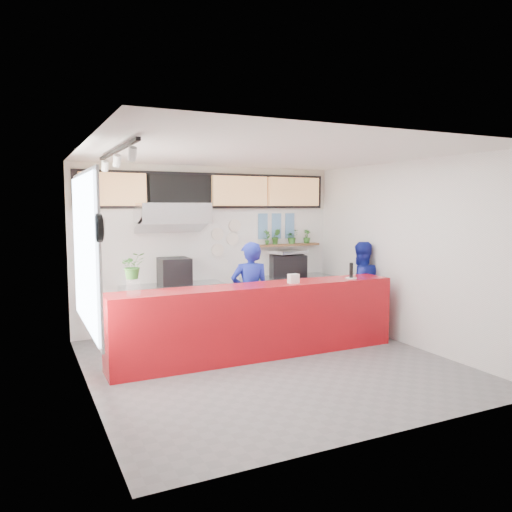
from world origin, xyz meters
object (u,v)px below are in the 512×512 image
object	(u,v)px
pepper_mill	(351,270)
espresso_machine	(288,266)
service_counter	(259,321)
staff_center	(250,295)
staff_right	(360,287)
panini_oven	(174,271)

from	to	relation	value
pepper_mill	espresso_machine	bearing A→B (deg)	93.62
service_counter	staff_center	xyz separation A→B (m)	(0.10, 0.51, 0.30)
espresso_machine	staff_right	bearing A→B (deg)	-41.75
staff_center	pepper_mill	world-z (taller)	staff_center
panini_oven	espresso_machine	world-z (taller)	panini_oven
service_counter	espresso_machine	bearing A→B (deg)	50.04
espresso_machine	staff_center	xyz separation A→B (m)	(-1.41, -1.29, -0.26)
staff_right	panini_oven	bearing A→B (deg)	-15.83
service_counter	staff_center	world-z (taller)	staff_center
panini_oven	espresso_machine	xyz separation A→B (m)	(2.28, 0.00, -0.02)
staff_center	pepper_mill	size ratio (longest dim) A/B	7.06
service_counter	staff_right	size ratio (longest dim) A/B	2.75
espresso_machine	pepper_mill	xyz separation A→B (m)	(0.12, -1.88, 0.12)
staff_right	pepper_mill	size ratio (longest dim) A/B	6.77
panini_oven	espresso_machine	bearing A→B (deg)	2.04
staff_center	staff_right	size ratio (longest dim) A/B	1.04
espresso_machine	staff_right	distance (m)	1.51
staff_right	staff_center	bearing A→B (deg)	7.31
panini_oven	espresso_machine	distance (m)	2.28
panini_oven	pepper_mill	distance (m)	3.05
panini_oven	staff_right	bearing A→B (deg)	-20.38
service_counter	staff_right	bearing A→B (deg)	13.20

